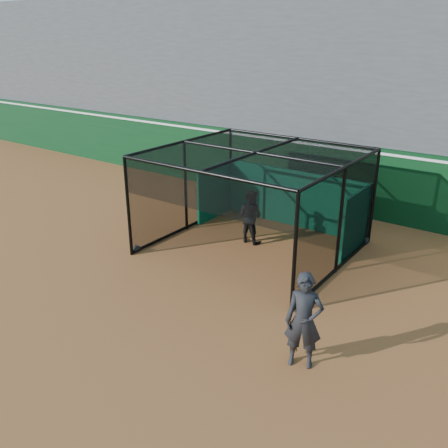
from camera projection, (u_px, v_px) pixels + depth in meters
The scene contains 6 objects.
ground at pixel (171, 301), 11.44m from camera, with size 120.00×120.00×0.00m, color brown.
outfield_wall at pixel (326, 174), 17.36m from camera, with size 50.00×0.50×2.50m.
grandstand at pixel (372, 76), 19.03m from camera, with size 50.00×7.85×8.95m.
batting_cage at pixel (255, 202), 13.81m from camera, with size 5.38×5.08×2.93m.
batter at pixel (250, 216), 14.51m from camera, with size 0.81×0.63×1.67m, color black.
on_deck_player at pixel (304, 321), 8.90m from camera, with size 0.83×0.70×1.95m.
Camera 1 is at (6.89, -7.30, 5.94)m, focal length 38.00 mm.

